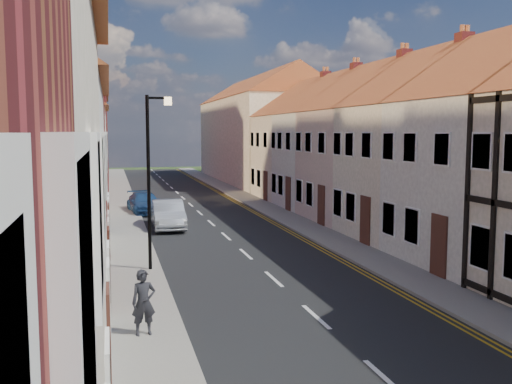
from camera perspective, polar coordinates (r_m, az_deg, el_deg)
road at (r=30.60m, az=-4.50°, el=-3.13°), size 7.00×90.00×0.02m
pavement_left at (r=30.16m, az=-12.78°, el=-3.30°), size 1.80×90.00×0.12m
pavement_right at (r=31.63m, az=3.38°, el=-2.73°), size 1.80×90.00×0.12m
cottage_r_cream_mid at (r=27.40m, az=17.55°, el=4.93°), size 8.30×5.20×9.00m
cottage_r_pink at (r=32.11m, az=12.43°, el=5.18°), size 8.30×6.00×9.00m
cottage_r_white_far at (r=37.01m, az=8.65°, el=5.36°), size 8.30×5.20×9.00m
cottage_r_cream_far at (r=42.03m, az=5.75°, el=5.46°), size 8.30×6.00×9.00m
block_right_far at (r=56.64m, az=0.39°, el=6.46°), size 8.30×24.20×10.50m
block_left_far at (r=49.93m, az=-19.27°, el=6.18°), size 8.30×24.20×10.50m
lamppost at (r=19.85m, az=-10.46°, el=2.07°), size 0.88×0.15×6.00m
car_mid at (r=29.22m, az=-8.79°, el=-2.23°), size 1.59×4.35×1.42m
car_far at (r=34.97m, az=-11.07°, el=-1.08°), size 2.20×4.38×1.22m
pedestrian_left at (r=13.86m, az=-11.17°, el=-10.78°), size 0.61×0.43×1.55m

